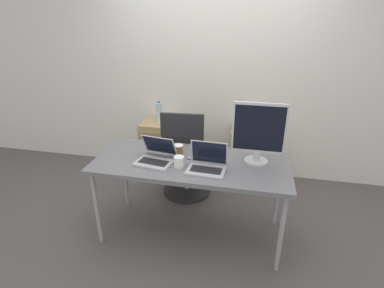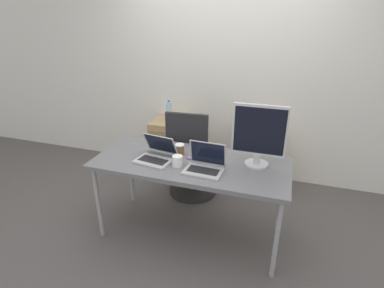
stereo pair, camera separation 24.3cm
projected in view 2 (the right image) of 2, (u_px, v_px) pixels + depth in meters
name	position (u px, v px, depth m)	size (l,w,h in m)	color
ground_plane	(191.00, 231.00, 2.94)	(14.00, 14.00, 0.00)	#514C4C
wall_back	(226.00, 74.00, 3.61)	(10.00, 0.05, 2.60)	silver
desk	(191.00, 167.00, 2.65)	(1.71, 0.74, 0.77)	slate
office_chair	(191.00, 165.00, 3.40)	(0.56, 0.57, 1.06)	#232326
cabinet_left	(170.00, 146.00, 3.96)	(0.44, 0.42, 0.71)	tan
cabinet_right	(257.00, 158.00, 3.64)	(0.44, 0.42, 0.71)	tan
water_bottle	(169.00, 111.00, 3.77)	(0.08, 0.08, 0.27)	silver
laptop_left	(156.00, 155.00, 2.64)	(0.34, 0.35, 0.21)	#ADADB2
laptop_right	(205.00, 165.00, 2.46)	(0.32, 0.26, 0.23)	#ADADB2
monitor	(259.00, 136.00, 2.46)	(0.44, 0.20, 0.53)	#B7B7BC
coffee_cup_white	(178.00, 161.00, 2.53)	(0.09, 0.09, 0.09)	white
coffee_cup_brown	(180.00, 149.00, 2.74)	(0.08, 0.08, 0.10)	brown
scissors	(193.00, 157.00, 2.69)	(0.15, 0.12, 0.01)	#B2B2B7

